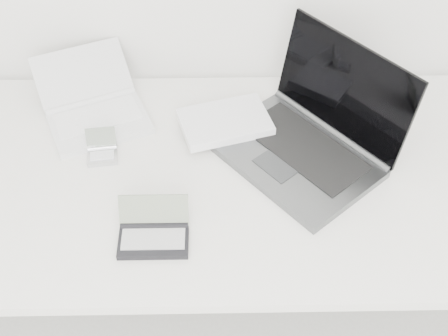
{
  "coord_description": "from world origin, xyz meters",
  "views": [
    {
      "loc": [
        -0.05,
        0.43,
        1.93
      ],
      "look_at": [
        -0.03,
        1.51,
        0.79
      ],
      "focal_mm": 50.0,
      "sensor_mm": 36.0,
      "label": 1
    }
  ],
  "objects_px": {
    "netbook_open_white": "(94,109)",
    "palmtop_charcoal": "(154,234)",
    "desk": "(235,184)",
    "laptop_large": "(293,134)"
  },
  "relations": [
    {
      "from": "laptop_large",
      "to": "netbook_open_white",
      "type": "distance_m",
      "value": 0.57
    },
    {
      "from": "netbook_open_white",
      "to": "palmtop_charcoal",
      "type": "height_order",
      "value": "netbook_open_white"
    },
    {
      "from": "netbook_open_white",
      "to": "palmtop_charcoal",
      "type": "xyz_separation_m",
      "value": [
        0.2,
        -0.44,
        -0.01
      ]
    },
    {
      "from": "desk",
      "to": "laptop_large",
      "type": "bearing_deg",
      "value": 31.42
    },
    {
      "from": "palmtop_charcoal",
      "to": "netbook_open_white",
      "type": "bearing_deg",
      "value": 113.71
    },
    {
      "from": "palmtop_charcoal",
      "to": "laptop_large",
      "type": "bearing_deg",
      "value": 40.89
    },
    {
      "from": "desk",
      "to": "laptop_large",
      "type": "xyz_separation_m",
      "value": [
        0.16,
        0.1,
        0.09
      ]
    },
    {
      "from": "desk",
      "to": "palmtop_charcoal",
      "type": "bearing_deg",
      "value": -133.22
    },
    {
      "from": "netbook_open_white",
      "to": "palmtop_charcoal",
      "type": "bearing_deg",
      "value": -88.71
    },
    {
      "from": "netbook_open_white",
      "to": "palmtop_charcoal",
      "type": "distance_m",
      "value": 0.49
    }
  ]
}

